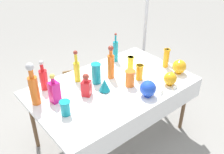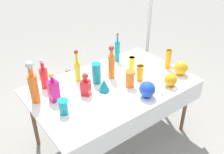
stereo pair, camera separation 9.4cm
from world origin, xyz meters
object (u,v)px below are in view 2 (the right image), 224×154
Objects in this scene: tall_bottle_2 at (33,85)px; canopy_pole at (149,31)px; tall_bottle_0 at (117,51)px; fluted_vase_0 at (104,85)px; slender_vase_1 at (130,78)px; square_decanter_1 at (53,89)px; slender_vase_3 at (63,106)px; slender_vase_2 at (96,73)px; tall_bottle_4 at (44,77)px; cardboard_box_behind_left at (81,83)px; tall_bottle_1 at (77,69)px; round_bowl_2 at (181,68)px; square_decanter_0 at (86,85)px; round_bowl_0 at (147,89)px; round_bowl_1 at (171,80)px; tall_bottle_3 at (111,64)px; slender_vase_5 at (168,59)px; slender_vase_0 at (132,63)px; slender_vase_4 at (140,72)px.

canopy_pole reaches higher than tall_bottle_2.
fluted_vase_0 is (-0.53, -0.45, -0.07)m from tall_bottle_0.
slender_vase_1 reaches higher than fluted_vase_0.
fluted_vase_0 is at bearing -19.38° from square_decanter_1.
slender_vase_2 is at bearing 25.27° from slender_vase_3.
canopy_pole reaches higher than tall_bottle_4.
tall_bottle_1 is at bearing -120.48° from cardboard_box_behind_left.
round_bowl_2 is (1.53, -0.52, -0.11)m from tall_bottle_2.
square_decanter_0 is (-0.08, -0.29, -0.04)m from tall_bottle_1.
round_bowl_0 is at bearing -88.21° from slender_vase_1.
fluted_vase_0 is at bearing 150.20° from round_bowl_1.
cardboard_box_behind_left is (0.12, 0.94, -0.78)m from tall_bottle_3.
square_decanter_1 is (-0.30, 0.11, 0.02)m from square_decanter_0.
tall_bottle_4 is at bearing 158.79° from tall_bottle_3.
slender_vase_2 is (0.49, -0.25, -0.01)m from tall_bottle_4.
cardboard_box_behind_left is at bearing 105.66° from tall_bottle_0.
tall_bottle_3 is 1.16× the size of tall_bottle_4.
tall_bottle_2 is 2.64× the size of round_bowl_2.
square_decanter_0 reaches higher than slender_vase_5.
slender_vase_1 is 1.05× the size of round_bowl_0.
square_decanter_1 is at bearing 162.69° from round_bowl_2.
tall_bottle_0 is 1.15m from slender_vase_3.
tall_bottle_1 is 0.37m from fluted_vase_0.
square_decanter_0 is at bearing -116.55° from cardboard_box_behind_left.
tall_bottle_4 is at bearing 143.73° from round_bowl_1.
square_decanter_1 reaches higher than cardboard_box_behind_left.
slender_vase_2 is at bearing 29.75° from square_decanter_0.
slender_vase_1 is at bearing -177.02° from slender_vase_5.
slender_vase_1 is 0.08× the size of canopy_pole.
slender_vase_0 is 0.35m from slender_vase_1.
slender_vase_1 is 1.26m from canopy_pole.
slender_vase_0 is at bearing 150.35° from slender_vase_5.
slender_vase_2 reaches higher than slender_vase_3.
tall_bottle_1 is at bearing 151.15° from tall_bottle_3.
tall_bottle_2 is at bearing -170.36° from tall_bottle_1.
tall_bottle_0 reaches higher than slender_vase_5.
tall_bottle_4 is 1.28m from cardboard_box_behind_left.
slender_vase_3 is at bearing -161.85° from tall_bottle_3.
round_bowl_0 reaches higher than slender_vase_3.
slender_vase_4 is (0.63, -0.12, -0.01)m from square_decanter_0.
slender_vase_1 is 0.78× the size of slender_vase_2.
slender_vase_2 is 1.34× the size of round_bowl_0.
slender_vase_2 is (-0.48, 0.03, 0.03)m from slender_vase_0.
slender_vase_0 is 0.54m from fluted_vase_0.
round_bowl_2 is at bearing -31.45° from tall_bottle_1.
tall_bottle_0 is 0.83m from round_bowl_0.
tall_bottle_0 is at bearing 42.49° from tall_bottle_3.
tall_bottle_3 is 1.17m from canopy_pole.
round_bowl_1 reaches higher than cardboard_box_behind_left.
round_bowl_2 is at bearing -90.91° from slender_vase_5.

